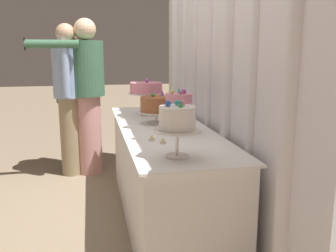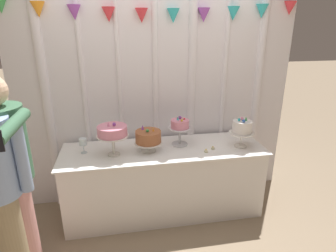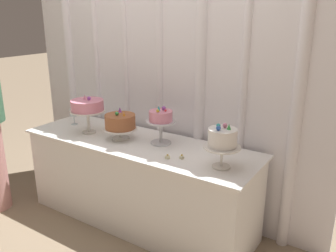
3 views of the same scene
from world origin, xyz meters
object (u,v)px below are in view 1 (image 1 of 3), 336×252
(guest_girl_blue_dress, at_px, (87,91))
(guest_man_pink_jacket, at_px, (70,95))
(tealight_near_left, at_px, (163,142))
(guest_man_dark_suit, at_px, (69,94))
(cake_display_midright, at_px, (179,103))
(cake_table, at_px, (164,174))
(tealight_far_left, at_px, (152,139))
(cake_display_rightmost, at_px, (177,120))
(cake_display_leftmost, at_px, (146,89))
(wine_glass, at_px, (152,99))
(cake_display_midleft, at_px, (156,105))

(guest_girl_blue_dress, bearing_deg, guest_man_pink_jacket, -132.51)
(tealight_near_left, distance_m, guest_man_dark_suit, 1.94)
(cake_display_midright, bearing_deg, guest_girl_blue_dress, -156.35)
(cake_display_midright, bearing_deg, cake_table, -157.99)
(tealight_far_left, bearing_deg, cake_display_midright, 133.03)
(tealight_far_left, bearing_deg, guest_man_dark_suit, -160.48)
(guest_man_pink_jacket, bearing_deg, cake_display_rightmost, 16.49)
(cake_display_leftmost, bearing_deg, cake_display_rightmost, -1.41)
(wine_glass, bearing_deg, cake_display_rightmost, -4.65)
(cake_display_midright, xyz_separation_m, tealight_near_left, (0.32, -0.18, -0.20))
(cake_display_midleft, distance_m, cake_display_midright, 0.37)
(cake_table, relative_size, guest_man_pink_jacket, 1.38)
(cake_table, distance_m, guest_girl_blue_dress, 1.53)
(cake_display_rightmost, distance_m, guest_man_pink_jacket, 2.41)
(cake_display_rightmost, relative_size, guest_girl_blue_dress, 0.20)
(wine_glass, xyz_separation_m, guest_man_dark_suit, (-0.50, -0.82, 0.01))
(wine_glass, bearing_deg, cake_table, -3.08)
(cake_display_midright, distance_m, tealight_far_left, 0.38)
(cake_display_leftmost, distance_m, guest_man_pink_jacket, 1.21)
(cake_table, bearing_deg, cake_display_midright, 22.01)
(guest_man_pink_jacket, bearing_deg, guest_girl_blue_dress, 47.49)
(cake_display_leftmost, relative_size, cake_display_midright, 1.08)
(cake_table, distance_m, tealight_near_left, 0.65)
(guest_girl_blue_dress, bearing_deg, cake_table, 23.88)
(cake_display_midleft, xyz_separation_m, cake_display_midright, (0.35, 0.10, 0.06))
(wine_glass, height_order, guest_man_pink_jacket, guest_man_pink_jacket)
(guest_man_pink_jacket, xyz_separation_m, guest_man_dark_suit, (0.17, -0.01, 0.04))
(cake_display_midright, distance_m, guest_man_pink_jacket, 1.88)
(wine_glass, xyz_separation_m, guest_girl_blue_dress, (-0.50, -0.63, 0.04))
(tealight_near_left, bearing_deg, cake_display_midleft, 173.07)
(tealight_near_left, bearing_deg, cake_display_rightmost, 3.33)
(wine_glass, xyz_separation_m, tealight_far_left, (1.23, -0.21, -0.11))
(guest_girl_blue_dress, xyz_separation_m, guest_man_pink_jacket, (-0.17, -0.19, -0.06))
(cake_display_midright, xyz_separation_m, cake_display_rightmost, (0.63, -0.16, -0.00))
(guest_man_dark_suit, bearing_deg, guest_girl_blue_dress, 88.65)
(cake_table, relative_size, cake_display_midright, 6.59)
(cake_display_rightmost, xyz_separation_m, guest_girl_blue_dress, (-2.13, -0.49, -0.06))
(tealight_near_left, height_order, guest_man_dark_suit, guest_man_dark_suit)
(wine_glass, bearing_deg, guest_man_pink_jacket, -129.42)
(tealight_near_left, xyz_separation_m, guest_girl_blue_dress, (-1.82, -0.47, 0.14))
(cake_display_midleft, xyz_separation_m, cake_display_rightmost, (0.98, -0.06, 0.06))
(cake_table, relative_size, tealight_far_left, 52.00)
(cake_display_midright, bearing_deg, tealight_far_left, -46.97)
(cake_display_leftmost, xyz_separation_m, guest_man_dark_suit, (-0.80, -0.72, -0.11))
(wine_glass, bearing_deg, cake_display_leftmost, -18.45)
(wine_glass, bearing_deg, cake_display_midleft, -6.14)
(cake_display_midright, xyz_separation_m, wine_glass, (-1.00, -0.03, -0.09))
(wine_glass, height_order, tealight_near_left, wine_glass)
(cake_display_leftmost, height_order, cake_display_midleft, cake_display_leftmost)
(cake_display_rightmost, bearing_deg, guest_man_pink_jacket, -163.51)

